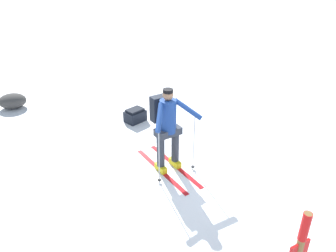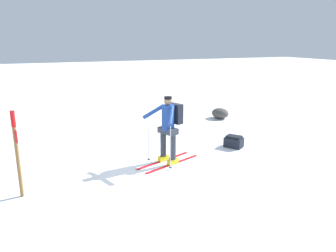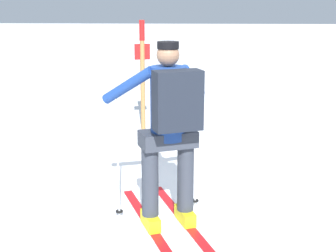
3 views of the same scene
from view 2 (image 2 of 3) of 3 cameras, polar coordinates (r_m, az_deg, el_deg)
The scene contains 5 objects.
ground_plane at distance 7.73m, azimuth -1.95°, elevation -7.81°, with size 80.00×80.00×0.00m, color white.
skier at distance 7.96m, azimuth 0.19°, elevation 0.18°, with size 1.13×1.78×1.67m.
dropped_backpack at distance 9.51m, azimuth 11.38°, elevation -2.69°, with size 0.61×0.57×0.34m.
trail_marker at distance 6.79m, azimuth -24.90°, elevation -3.30°, with size 0.24×0.09×1.72m.
rock_boulder at distance 12.89m, azimuth 9.06°, elevation 2.20°, with size 0.72×0.61×0.40m, color #474442.
Camera 2 is at (6.67, -2.52, 2.97)m, focal length 35.00 mm.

